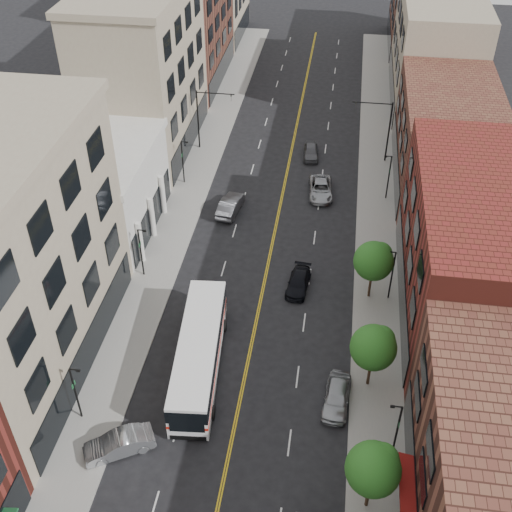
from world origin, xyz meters
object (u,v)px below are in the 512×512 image
at_px(car_parked_far, 337,396).
at_px(car_lane_a, 298,282).
at_px(car_lane_b, 321,189).
at_px(car_lane_c, 311,152).
at_px(car_angle_b, 119,444).
at_px(city_bus, 199,352).
at_px(car_lane_behind, 230,205).

height_order(car_parked_far, car_lane_a, car_parked_far).
bearing_deg(car_parked_far, car_lane_b, 101.00).
bearing_deg(car_lane_c, car_lane_a, -93.45).
height_order(car_angle_b, car_lane_b, car_angle_b).
xyz_separation_m(city_bus, car_lane_a, (6.61, 10.69, -1.34)).
height_order(city_bus, car_lane_c, city_bus).
relative_size(car_lane_behind, car_lane_c, 1.19).
bearing_deg(car_lane_c, car_parked_far, -87.81).
distance_m(car_parked_far, car_lane_b, 28.12).
bearing_deg(car_parked_far, car_angle_b, -151.84).
relative_size(car_lane_a, car_lane_b, 0.83).
bearing_deg(car_angle_b, car_parked_far, 83.83).
bearing_deg(car_lane_b, car_lane_a, -98.92).
xyz_separation_m(car_lane_behind, car_lane_b, (9.03, 4.62, -0.09)).
relative_size(car_lane_behind, car_lane_a, 1.13).
bearing_deg(car_angle_b, car_lane_b, 132.04).
bearing_deg(car_parked_far, car_lane_behind, 122.14).
bearing_deg(car_lane_behind, city_bus, 101.36).
xyz_separation_m(car_lane_a, car_lane_c, (-0.72, 23.49, 0.07)).
distance_m(car_parked_far, car_lane_a, 13.04).
bearing_deg(car_lane_behind, car_lane_b, -145.42).
height_order(car_lane_behind, car_lane_a, car_lane_behind).
bearing_deg(car_lane_b, car_lane_c, 96.45).
distance_m(car_lane_b, car_lane_c, 8.13).
bearing_deg(car_lane_a, car_parked_far, -66.79).
xyz_separation_m(city_bus, car_angle_b, (-3.89, -7.94, -1.20)).
bearing_deg(city_bus, car_angle_b, -121.09).
bearing_deg(car_lane_b, car_lane_behind, -158.30).
bearing_deg(car_lane_a, city_bus, -116.11).
height_order(car_parked_far, car_lane_behind, car_lane_behind).
xyz_separation_m(car_lane_b, car_lane_c, (-1.67, 7.96, -0.02)).
xyz_separation_m(car_lane_a, car_lane_b, (0.95, 15.53, 0.09)).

